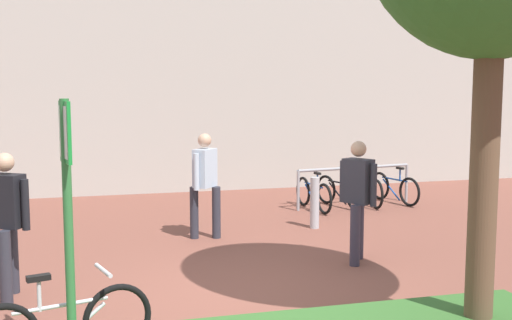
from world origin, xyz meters
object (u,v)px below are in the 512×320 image
(bollard_steel, at_px, (315,203))
(person_suited_navy, at_px, (358,193))
(person_shirt_white, at_px, (205,179))
(bike_rack_cluster, at_px, (354,190))
(person_suited_dark, at_px, (7,216))
(parking_sign_post, at_px, (67,196))

(bollard_steel, relative_size, person_suited_navy, 0.52)
(bollard_steel, relative_size, person_shirt_white, 0.52)
(bike_rack_cluster, xyz_separation_m, person_shirt_white, (-3.49, -1.96, 0.64))
(bollard_steel, distance_m, person_suited_navy, 2.25)
(person_suited_navy, distance_m, person_shirt_white, 2.66)
(bike_rack_cluster, xyz_separation_m, person_suited_dark, (-6.24, -4.29, 0.64))
(person_suited_navy, relative_size, person_shirt_white, 1.00)
(parking_sign_post, bearing_deg, person_suited_dark, 108.95)
(bollard_steel, height_order, person_suited_dark, person_suited_dark)
(bollard_steel, height_order, person_suited_navy, person_suited_navy)
(bollard_steel, bearing_deg, person_suited_navy, -94.44)
(parking_sign_post, xyz_separation_m, person_shirt_white, (2.00, 4.51, -0.57))
(person_suited_dark, bearing_deg, parking_sign_post, -71.05)
(bollard_steel, relative_size, person_suited_dark, 0.52)
(bike_rack_cluster, relative_size, person_shirt_white, 1.53)
(person_suited_dark, xyz_separation_m, person_shirt_white, (2.75, 2.32, 0.00))
(person_suited_navy, bearing_deg, bollard_steel, 85.56)
(person_suited_dark, bearing_deg, person_suited_navy, 4.73)
(person_suited_navy, bearing_deg, person_suited_dark, -175.27)
(person_suited_dark, bearing_deg, bollard_steel, 28.42)
(bollard_steel, bearing_deg, bike_rack_cluster, 48.82)
(bollard_steel, bearing_deg, parking_sign_post, -129.99)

